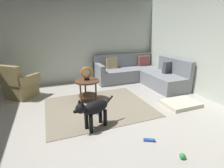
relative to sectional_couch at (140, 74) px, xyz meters
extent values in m
cube|color=#B7B2A8|center=(-1.99, -2.01, -0.34)|extent=(6.00, 6.00, 0.10)
cube|color=silver|center=(-1.99, 0.93, 1.06)|extent=(6.00, 0.12, 2.70)
cube|color=silver|center=(0.95, -2.01, 1.06)|extent=(0.12, 6.00, 2.70)
cube|color=gray|center=(-1.84, -1.31, -0.29)|extent=(2.30, 1.90, 0.01)
cube|color=gray|center=(-0.26, 0.39, -0.08)|extent=(2.20, 0.85, 0.42)
cube|color=gray|center=(-0.26, 0.75, 0.36)|extent=(2.20, 0.14, 0.46)
cube|color=gray|center=(0.41, -0.73, -0.08)|extent=(0.85, 1.40, 0.42)
cube|color=gray|center=(0.77, -0.73, 0.36)|extent=(0.14, 1.40, 0.46)
cube|color=gray|center=(-1.28, 0.39, 0.24)|extent=(0.16, 0.85, 0.22)
cube|color=#994C47|center=(0.49, 0.60, 0.30)|extent=(0.39, 0.16, 0.38)
cube|color=tan|center=(-0.76, 0.60, 0.30)|extent=(0.38, 0.17, 0.39)
cube|color=#4C4C56|center=(0.62, -0.63, 0.30)|extent=(0.40, 0.21, 0.39)
cube|color=olive|center=(-3.53, 0.02, -0.09)|extent=(0.85, 0.85, 0.40)
cube|color=olive|center=(-3.70, -0.17, 0.35)|extent=(0.54, 0.50, 0.48)
cube|color=olive|center=(-3.79, 0.25, 0.22)|extent=(0.47, 0.51, 0.22)
cube|color=olive|center=(-3.27, -0.21, 0.22)|extent=(0.47, 0.51, 0.22)
cylinder|color=brown|center=(-1.98, -0.88, 0.23)|extent=(0.60, 0.60, 0.04)
cylinder|color=brown|center=(-1.98, -0.88, -0.14)|extent=(0.45, 0.45, 0.02)
cylinder|color=brown|center=(-1.98, -0.67, -0.04)|extent=(0.04, 0.04, 0.50)
cylinder|color=brown|center=(-2.17, -0.99, -0.04)|extent=(0.04, 0.04, 0.50)
cylinder|color=brown|center=(-1.80, -0.99, -0.04)|extent=(0.04, 0.04, 0.50)
cube|color=black|center=(-1.98, -0.88, 0.27)|extent=(0.12, 0.08, 0.05)
torus|color=orange|center=(-1.98, -0.88, 0.44)|extent=(0.28, 0.06, 0.28)
cube|color=beige|center=(-0.01, -1.93, -0.25)|extent=(0.80, 0.60, 0.09)
cylinder|color=black|center=(-2.25, -2.24, -0.13)|extent=(0.07, 0.07, 0.32)
cylinder|color=black|center=(-2.30, -2.10, -0.13)|extent=(0.07, 0.07, 0.32)
cylinder|color=black|center=(-1.96, -2.13, -0.13)|extent=(0.07, 0.07, 0.32)
cylinder|color=black|center=(-2.01, -2.00, -0.13)|extent=(0.07, 0.07, 0.32)
ellipsoid|color=black|center=(-2.13, -2.12, 0.11)|extent=(0.56, 0.39, 0.24)
sphere|color=black|center=(-2.41, -2.22, 0.18)|extent=(0.17, 0.17, 0.17)
ellipsoid|color=black|center=(-2.48, -2.25, 0.16)|extent=(0.14, 0.11, 0.07)
cone|color=black|center=(-2.38, -2.26, 0.30)|extent=(0.06, 0.06, 0.07)
cone|color=black|center=(-2.41, -2.18, 0.30)|extent=(0.06, 0.06, 0.07)
cylinder|color=black|center=(-1.84, -2.01, 0.15)|extent=(0.20, 0.10, 0.16)
sphere|color=green|center=(-1.24, -3.31, -0.25)|extent=(0.08, 0.08, 0.08)
cylinder|color=blue|center=(-1.45, -2.81, -0.27)|extent=(0.18, 0.13, 0.05)
ellipsoid|color=blue|center=(-1.96, -1.68, -0.26)|extent=(0.13, 0.19, 0.06)
camera|label=1|loc=(-2.84, -4.71, 1.41)|focal=26.97mm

